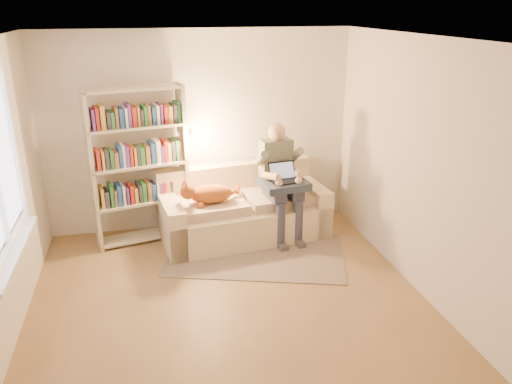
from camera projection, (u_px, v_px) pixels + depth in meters
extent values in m
plane|color=olive|center=(234.00, 314.00, 4.94)|extent=(4.50, 4.50, 0.00)
cube|color=white|center=(228.00, 40.00, 4.02)|extent=(4.00, 4.50, 0.02)
cube|color=silver|center=(431.00, 175.00, 4.90)|extent=(0.02, 4.50, 2.60)
cube|color=silver|center=(200.00, 132.00, 6.53)|extent=(4.00, 0.02, 2.60)
cube|color=silver|center=(315.00, 349.00, 2.43)|extent=(4.00, 0.02, 2.60)
cube|color=white|center=(10.00, 247.00, 4.40)|extent=(0.05, 1.50, 0.08)
cube|color=white|center=(15.00, 252.00, 4.42)|extent=(0.12, 1.52, 0.04)
cube|color=beige|center=(244.00, 221.00, 6.51)|extent=(2.20, 1.19, 0.44)
cube|color=beige|center=(235.00, 180.00, 6.67)|extent=(2.12, 0.45, 0.45)
cube|color=beige|center=(171.00, 224.00, 6.17)|extent=(0.32, 0.97, 0.63)
cube|color=beige|center=(310.00, 205.00, 6.77)|extent=(0.32, 0.97, 0.63)
cube|color=#CCB295|center=(209.00, 207.00, 6.21)|extent=(0.96, 0.73, 0.13)
cube|color=#CCB295|center=(279.00, 197.00, 6.51)|extent=(0.96, 0.73, 0.13)
cube|color=slate|center=(276.00, 160.00, 6.40)|extent=(0.42, 0.26, 0.55)
sphere|color=tan|center=(277.00, 132.00, 6.25)|extent=(0.22, 0.22, 0.22)
cube|color=#373A4D|center=(274.00, 192.00, 6.25)|extent=(0.21, 0.46, 0.17)
cube|color=#373A4D|center=(292.00, 190.00, 6.33)|extent=(0.21, 0.46, 0.17)
cylinder|color=#373A4D|center=(281.00, 225.00, 6.19)|extent=(0.12, 0.12, 0.59)
cylinder|color=#373A4D|center=(298.00, 223.00, 6.27)|extent=(0.12, 0.12, 0.59)
ellipsoid|color=orange|center=(209.00, 194.00, 6.12)|extent=(0.55, 0.33, 0.23)
sphere|color=orange|center=(186.00, 192.00, 5.95)|extent=(0.18, 0.18, 0.18)
cylinder|color=orange|center=(229.00, 193.00, 6.27)|extent=(0.26, 0.08, 0.07)
cube|color=#283346|center=(284.00, 184.00, 6.24)|extent=(0.62, 0.53, 0.09)
cube|color=black|center=(285.00, 181.00, 6.18)|extent=(0.37, 0.28, 0.02)
cube|color=black|center=(282.00, 170.00, 6.25)|extent=(0.36, 0.16, 0.21)
plane|color=#8CA5CC|center=(282.00, 170.00, 6.25)|extent=(0.33, 0.18, 0.28)
cube|color=beige|center=(92.00, 173.00, 5.92)|extent=(0.10, 0.30, 1.98)
cube|color=beige|center=(183.00, 161.00, 6.37)|extent=(0.10, 0.30, 1.98)
cube|color=beige|center=(145.00, 235.00, 6.48)|extent=(1.21, 0.54, 0.03)
cube|color=beige|center=(142.00, 201.00, 6.31)|extent=(1.21, 0.54, 0.03)
cube|color=beige|center=(139.00, 165.00, 6.14)|extent=(1.21, 0.54, 0.03)
cube|color=beige|center=(136.00, 127.00, 5.97)|extent=(1.21, 0.54, 0.03)
cube|color=beige|center=(132.00, 89.00, 5.81)|extent=(1.21, 0.54, 0.03)
cube|color=#267233|center=(141.00, 191.00, 6.26)|extent=(1.03, 0.44, 0.24)
cube|color=#995933|center=(138.00, 154.00, 6.09)|extent=(1.03, 0.44, 0.24)
cube|color=#1E4C8C|center=(135.00, 116.00, 5.92)|extent=(1.03, 0.44, 0.24)
cylinder|color=beige|center=(177.00, 157.00, 6.31)|extent=(0.11, 0.11, 0.04)
cone|color=beige|center=(192.00, 135.00, 6.17)|extent=(0.16, 0.18, 0.16)
cube|color=#7E6D5C|center=(256.00, 255.00, 6.08)|extent=(2.39, 1.84, 0.01)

